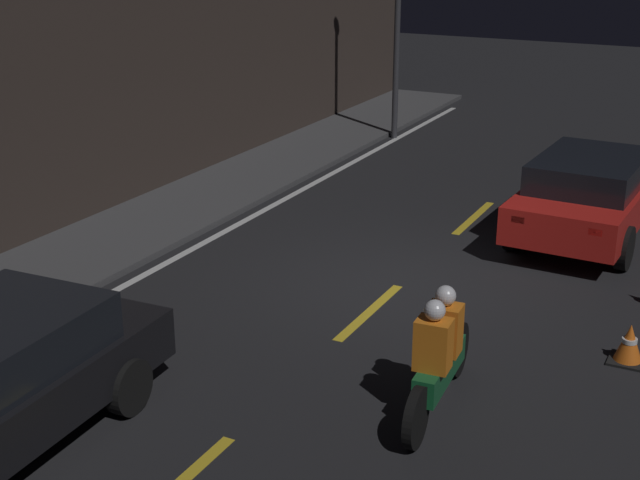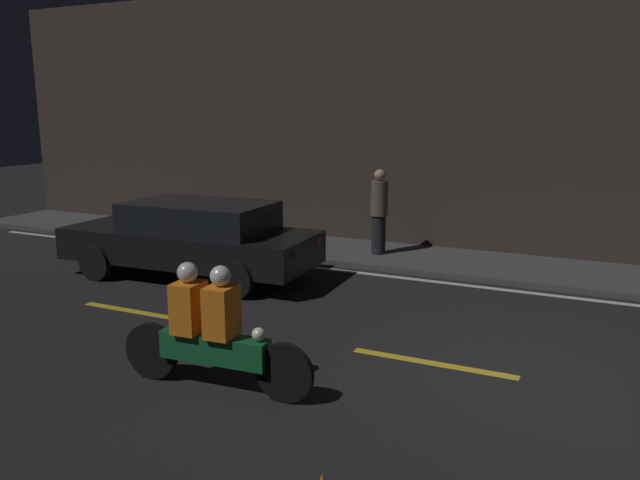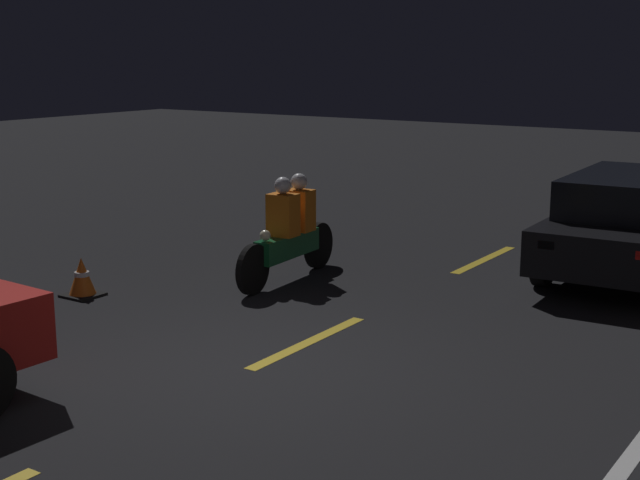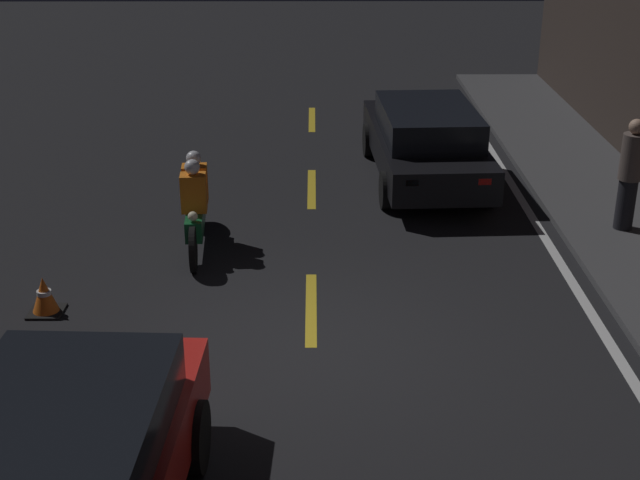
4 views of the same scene
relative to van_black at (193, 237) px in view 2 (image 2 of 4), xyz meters
name	(u,v)px [view 2 (image 2 of 4)]	position (x,y,z in m)	size (l,w,h in m)	color
ground_plane	(520,379)	(5.93, -2.00, -0.74)	(56.00, 56.00, 0.00)	black
raised_curb	(557,273)	(5.93, 2.84, -0.68)	(28.00, 2.11, 0.11)	#424244
building_front	(574,118)	(5.93, 4.04, 2.06)	(28.00, 0.30, 5.59)	#382D28
lane_dash_b	(138,312)	(0.43, -2.00, -0.73)	(2.00, 0.14, 0.01)	gold
lane_dash_c	(433,363)	(4.93, -2.00, -0.73)	(2.00, 0.14, 0.01)	gold
lane_solid_kerb	(550,295)	(5.93, 1.53, -0.73)	(25.20, 0.14, 0.01)	silver
van_black	(193,237)	(0.00, 0.00, 0.00)	(4.63, 2.01, 1.37)	black
motorcycle	(209,331)	(2.93, -3.68, -0.08)	(2.27, 0.41, 1.39)	black
pedestrian	(379,211)	(2.53, 2.73, 0.24)	(0.34, 0.34, 1.70)	black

